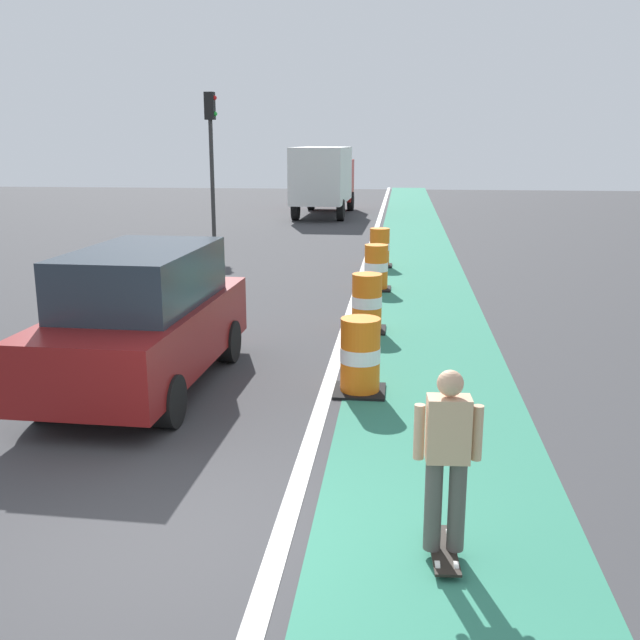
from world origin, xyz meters
TOP-DOWN VIEW (x-y plane):
  - ground_plane at (0.00, 0.00)m, footprint 100.00×100.00m
  - bike_lane_strip at (2.40, 12.00)m, footprint 2.50×80.00m
  - lane_divider_stripe at (0.90, 12.00)m, footprint 0.20×80.00m
  - skateboarder_on_lane at (2.34, 0.03)m, footprint 0.57×0.81m
  - parked_suv_nearest at (-1.71, 4.11)m, footprint 2.03×4.66m
  - traffic_barrel_front at (1.38, 4.23)m, footprint 0.73×0.73m
  - traffic_barrel_mid at (1.30, 7.78)m, footprint 0.73×0.73m
  - traffic_barrel_back at (1.33, 11.76)m, footprint 0.73×0.73m
  - traffic_barrel_far at (1.31, 15.19)m, footprint 0.73×0.73m
  - delivery_truck_down_block at (-1.81, 29.69)m, footprint 2.47×7.64m
  - traffic_light_corner at (-4.59, 19.39)m, footprint 0.41×0.32m

SIDE VIEW (x-z plane):
  - ground_plane at x=0.00m, z-range 0.00..0.00m
  - bike_lane_strip at x=2.40m, z-range 0.00..0.01m
  - lane_divider_stripe at x=0.90m, z-range 0.00..0.01m
  - traffic_barrel_front at x=1.38m, z-range -0.01..1.08m
  - traffic_barrel_mid at x=1.30m, z-range -0.01..1.08m
  - traffic_barrel_back at x=1.33m, z-range -0.01..1.08m
  - traffic_barrel_far at x=1.31m, z-range -0.01..1.08m
  - skateboarder_on_lane at x=2.34m, z-range 0.07..1.76m
  - parked_suv_nearest at x=-1.71m, z-range 0.02..2.06m
  - delivery_truck_down_block at x=-1.81m, z-range 0.23..3.46m
  - traffic_light_corner at x=-4.59m, z-range 0.95..6.05m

